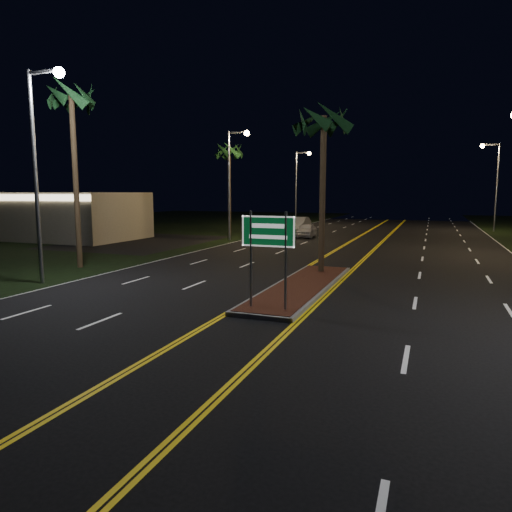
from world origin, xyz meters
The scene contains 14 objects.
ground centered at (0.00, 0.00, 0.00)m, with size 120.00×120.00×0.00m, color black.
grass_left centered at (-30.00, 25.00, 0.00)m, with size 40.00×110.00×0.01m, color black.
median_island centered at (0.00, 7.00, 0.08)m, with size 2.25×10.25×0.17m.
highway_sign centered at (0.00, 2.80, 2.40)m, with size 1.80×0.08×3.20m.
commercial_building centered at (-26.00, 19.99, 2.00)m, with size 15.00×8.12×4.00m.
streetlight_left_near centered at (-10.61, 4.00, 5.66)m, with size 1.91×0.44×9.00m.
streetlight_left_mid centered at (-10.61, 24.00, 5.66)m, with size 1.91×0.44×9.00m.
streetlight_left_far centered at (-10.61, 44.00, 5.66)m, with size 1.91×0.44×9.00m.
streetlight_right_far centered at (10.61, 42.00, 5.66)m, with size 1.91×0.44×9.00m.
palm_median centered at (0.00, 10.50, 7.28)m, with size 2.40×2.40×8.30m.
palm_left_near centered at (-12.50, 8.00, 8.68)m, with size 2.40×2.40×9.80m.
palm_left_far centered at (-12.80, 28.00, 7.75)m, with size 2.40×2.40×8.80m.
car_near centered at (-5.58, 28.81, 0.73)m, with size 1.87×4.36×1.45m, color silver.
car_far centered at (-7.73, 33.77, 0.90)m, with size 2.31×5.38×1.79m, color silver.
Camera 1 is at (4.92, -11.04, 3.91)m, focal length 32.00 mm.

